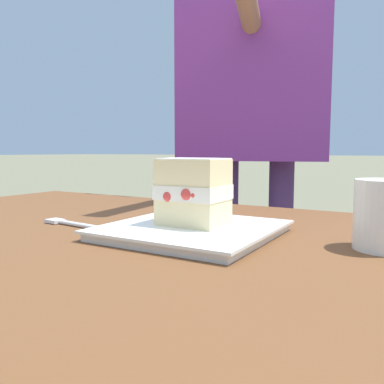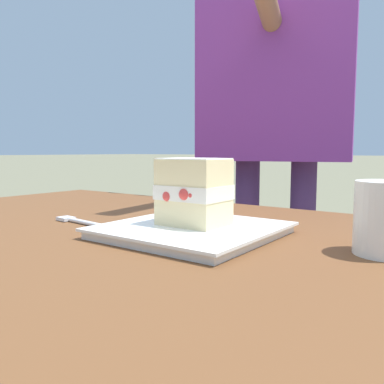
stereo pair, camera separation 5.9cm
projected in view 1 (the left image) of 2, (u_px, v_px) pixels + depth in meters
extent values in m
cylinder|color=brown|center=(57.00, 312.00, 1.23)|extent=(0.07, 0.07, 0.67)
cube|color=brown|center=(84.00, 246.00, 0.62)|extent=(1.14, 0.87, 0.04)
cube|color=white|center=(192.00, 232.00, 0.60)|extent=(0.23, 0.23, 0.01)
cube|color=white|center=(192.00, 226.00, 0.60)|extent=(0.24, 0.24, 0.00)
cube|color=beige|center=(193.00, 212.00, 0.60)|extent=(0.10, 0.07, 0.04)
cube|color=white|center=(193.00, 192.00, 0.60)|extent=(0.10, 0.08, 0.02)
sphere|color=red|center=(195.00, 195.00, 0.56)|extent=(0.01, 0.01, 0.01)
sphere|color=red|center=(169.00, 196.00, 0.58)|extent=(0.02, 0.02, 0.02)
sphere|color=red|center=(187.00, 196.00, 0.56)|extent=(0.01, 0.01, 0.01)
sphere|color=red|center=(187.00, 194.00, 0.56)|extent=(0.02, 0.02, 0.02)
cube|color=beige|center=(193.00, 172.00, 0.60)|extent=(0.10, 0.07, 0.04)
cube|color=white|center=(193.00, 159.00, 0.60)|extent=(0.09, 0.07, 0.00)
cylinder|color=silver|center=(86.00, 226.00, 0.66)|extent=(0.14, 0.02, 0.01)
cube|color=silver|center=(55.00, 221.00, 0.70)|extent=(0.03, 0.03, 0.01)
cylinder|color=#452855|center=(226.00, 286.00, 1.27)|extent=(0.07, 0.07, 0.80)
cylinder|color=#452855|center=(279.00, 292.00, 1.22)|extent=(0.07, 0.07, 0.80)
cube|color=#7A3389|center=(255.00, 64.00, 1.17)|extent=(0.47, 0.28, 0.57)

